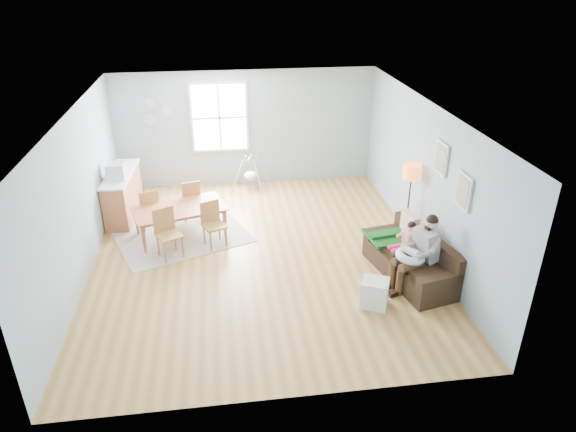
{
  "coord_description": "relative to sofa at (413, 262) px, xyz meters",
  "views": [
    {
      "loc": [
        -0.62,
        -8.14,
        4.84
      ],
      "look_at": [
        0.44,
        -0.48,
        1.0
      ],
      "focal_mm": 32.0,
      "sensor_mm": 36.0,
      "label": 1
    }
  ],
  "objects": [
    {
      "name": "chair_se",
      "position": [
        -3.35,
        1.58,
        0.22
      ],
      "size": [
        0.51,
        0.51,
        0.86
      ],
      "color": "#A56D39",
      "rests_on": "rug"
    },
    {
      "name": "counter",
      "position": [
        -5.2,
        3.1,
        0.22
      ],
      "size": [
        0.6,
        1.73,
        0.96
      ],
      "color": "brown",
      "rests_on": "room"
    },
    {
      "name": "infant",
      "position": [
        -0.21,
        -0.29,
        0.4
      ],
      "size": [
        0.25,
        0.34,
        0.13
      ],
      "color": "silver",
      "rests_on": "nursing_pillow"
    },
    {
      "name": "window",
      "position": [
        -3.1,
        4.51,
        1.38
      ],
      "size": [
        1.32,
        0.08,
        1.62
      ],
      "color": "silver",
      "rests_on": "room"
    },
    {
      "name": "rug",
      "position": [
        -3.97,
        1.98,
        -0.26
      ],
      "size": [
        2.91,
        2.58,
        0.01
      ],
      "primitive_type": "cube",
      "rotation": [
        0.0,
        0.0,
        0.37
      ],
      "color": "#9F9B92",
      "rests_on": "room"
    },
    {
      "name": "sofa",
      "position": [
        0.0,
        0.0,
        0.0
      ],
      "size": [
        1.19,
        2.01,
        0.76
      ],
      "color": "black",
      "rests_on": "room"
    },
    {
      "name": "pictures",
      "position": [
        0.46,
        -0.0,
        1.58
      ],
      "size": [
        0.05,
        1.34,
        0.74
      ],
      "color": "silver",
      "rests_on": "room"
    },
    {
      "name": "father",
      "position": [
        -0.06,
        -0.29,
        0.4
      ],
      "size": [
        0.96,
        0.61,
        1.26
      ],
      "color": "gray",
      "rests_on": "sofa"
    },
    {
      "name": "floor_lamp",
      "position": [
        0.3,
        1.2,
        1.03
      ],
      "size": [
        0.31,
        0.31,
        1.56
      ],
      "color": "black",
      "rests_on": "room"
    },
    {
      "name": "chair_nw",
      "position": [
        -4.6,
        2.38,
        0.21
      ],
      "size": [
        0.49,
        0.49,
        0.86
      ],
      "color": "#A56D39",
      "rests_on": "rug"
    },
    {
      "name": "monitor",
      "position": [
        -5.21,
        2.77,
        0.85
      ],
      "size": [
        0.35,
        0.33,
        0.32
      ],
      "color": "#BBBBC0",
      "rests_on": "counter"
    },
    {
      "name": "nursing_pillow",
      "position": [
        -0.2,
        -0.32,
        0.32
      ],
      "size": [
        0.56,
        0.55,
        0.2
      ],
      "primitive_type": "torus",
      "rotation": [
        0.0,
        0.14,
        0.14
      ],
      "color": "silver",
      "rests_on": "father"
    },
    {
      "name": "green_throw",
      "position": [
        -0.21,
        0.6,
        0.22
      ],
      "size": [
        0.96,
        0.82,
        0.04
      ],
      "primitive_type": "cube",
      "rotation": [
        0.0,
        0.0,
        0.14
      ],
      "color": "#12521E",
      "rests_on": "sofa"
    },
    {
      "name": "chair_ne",
      "position": [
        -3.79,
        2.69,
        0.23
      ],
      "size": [
        0.49,
        0.49,
        0.88
      ],
      "color": "#A56D39",
      "rests_on": "rug"
    },
    {
      "name": "wall_plates",
      "position": [
        -4.51,
        4.52,
        1.56
      ],
      "size": [
        0.67,
        0.02,
        0.66
      ],
      "color": "#99B1B7",
      "rests_on": "room"
    },
    {
      "name": "chair_sw",
      "position": [
        -4.17,
        1.27,
        0.25
      ],
      "size": [
        0.56,
        0.56,
        0.92
      ],
      "color": "#A56D39",
      "rests_on": "rug"
    },
    {
      "name": "room",
      "position": [
        -2.5,
        1.05,
        2.15
      ],
      "size": [
        8.4,
        9.4,
        3.9
      ],
      "color": "#A07139"
    },
    {
      "name": "dining_table",
      "position": [
        -3.97,
        1.98,
        0.03
      ],
      "size": [
        1.92,
        1.4,
        0.61
      ],
      "primitive_type": "imported",
      "rotation": [
        0.0,
        0.0,
        0.28
      ],
      "color": "brown",
      "rests_on": "rug"
    },
    {
      "name": "toddler",
      "position": [
        -0.11,
        0.16,
        0.37
      ],
      "size": [
        0.5,
        0.3,
        0.75
      ],
      "color": "white",
      "rests_on": "sofa"
    },
    {
      "name": "baby_swing",
      "position": [
        -2.46,
        4.15,
        0.09
      ],
      "size": [
        0.97,
        0.98,
        0.79
      ],
      "color": "#BBBBC0",
      "rests_on": "room"
    },
    {
      "name": "storage_cube",
      "position": [
        -0.89,
        -0.73,
        -0.04
      ],
      "size": [
        0.52,
        0.5,
        0.45
      ],
      "color": "silver",
      "rests_on": "room"
    },
    {
      "name": "beige_pillow",
      "position": [
        0.08,
        0.52,
        0.42
      ],
      "size": [
        0.19,
        0.47,
        0.45
      ],
      "primitive_type": "cube",
      "rotation": [
        0.0,
        0.0,
        0.15
      ],
      "color": "beige",
      "rests_on": "sofa"
    }
  ]
}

